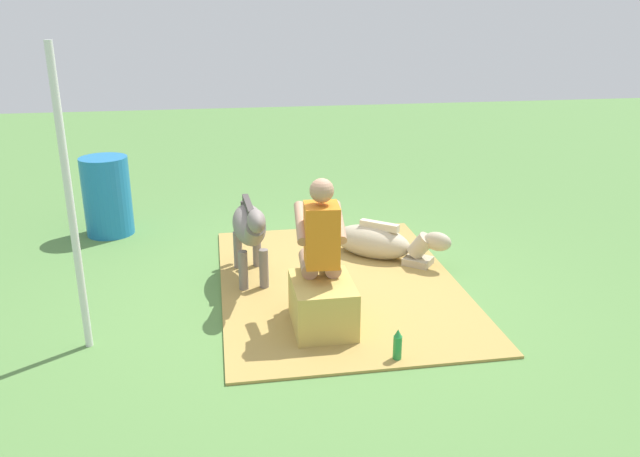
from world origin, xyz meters
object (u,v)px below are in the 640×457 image
Objects in this scene: pony_standing at (250,228)px; water_barrel at (107,196)px; soda_bottle at (397,346)px; tent_pole_left at (70,205)px; pony_lying at (380,243)px; hay_bale at (323,306)px; person_seated at (320,244)px.

pony_standing is 2.37m from water_barrel.
tent_pole_left is at bearing 74.98° from soda_bottle.
tent_pole_left is (-1.44, 2.82, 1.01)m from pony_lying.
water_barrel is at bearing 37.12° from hay_bale.
hay_bale is 3.55m from water_barrel.
person_seated is 2.00m from tent_pole_left.
water_barrel reaches higher than pony_lying.
pony_lying is at bearing -62.93° from tent_pole_left.
person_seated reaches higher than pony_standing.
water_barrel is (1.34, 3.03, 0.28)m from pony_lying.
soda_bottle is (-0.77, -0.48, -0.59)m from person_seated.
hay_bale is 1.73m from pony_lying.
hay_bale reaches higher than soda_bottle.
hay_bale is 0.50× the size of person_seated.
pony_lying is at bearing -33.78° from person_seated.
hay_bale is at bearing -91.27° from tent_pole_left.
water_barrel is at bearing 66.15° from pony_lying.
soda_bottle is 4.34m from water_barrel.
pony_standing is at bearing 105.55° from pony_lying.
tent_pole_left reaches higher than water_barrel.
hay_bale is 1.26m from pony_standing.
soda_bottle is (-0.61, -0.49, -0.09)m from hay_bale.
tent_pole_left reaches higher than person_seated.
pony_lying is 3.33m from water_barrel.
tent_pole_left is at bearing 88.73° from hay_bale.
tent_pole_left reaches higher than soda_bottle.
pony_lying is (0.40, -1.43, -0.39)m from pony_standing.
pony_lying is 0.50× the size of tent_pole_left.
person_seated is 1.09× the size of pony_lying.
soda_bottle is (-2.09, 0.41, -0.06)m from pony_lying.
pony_lying is at bearing -31.02° from hay_bale.
hay_bale is at bearing 38.80° from soda_bottle.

